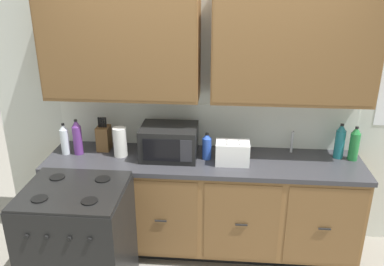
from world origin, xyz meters
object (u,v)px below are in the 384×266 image
(microwave, at_px, (169,142))
(bottle_green, at_px, (354,144))
(knife_block, at_px, (104,138))
(paper_towel_roll, at_px, (120,142))
(bottle_teal, at_px, (340,141))
(toaster, at_px, (233,153))
(stove_range, at_px, (79,242))
(bottle_blue, at_px, (207,146))
(bottle_clear, at_px, (65,139))
(bottle_violet, at_px, (77,137))

(microwave, height_order, bottle_green, bottle_green)
(knife_block, bearing_deg, paper_towel_roll, -33.53)
(knife_block, relative_size, bottle_green, 1.03)
(paper_towel_roll, distance_m, bottle_teal, 1.89)
(paper_towel_roll, xyz_separation_m, bottle_green, (2.00, 0.09, 0.02))
(toaster, distance_m, bottle_teal, 0.94)
(stove_range, bearing_deg, bottle_blue, 33.96)
(microwave, bearing_deg, bottle_green, 2.69)
(paper_towel_roll, bearing_deg, bottle_green, 2.57)
(microwave, height_order, paper_towel_roll, microwave)
(microwave, xyz_separation_m, bottle_teal, (1.46, 0.11, 0.01))
(knife_block, distance_m, bottle_green, 2.18)
(stove_range, bearing_deg, bottle_clear, 114.64)
(bottle_clear, bearing_deg, bottle_blue, 0.18)
(knife_block, relative_size, bottle_violet, 0.97)
(microwave, distance_m, paper_towel_roll, 0.43)
(bottle_green, bearing_deg, toaster, -171.30)
(paper_towel_roll, height_order, bottle_green, bottle_green)
(bottle_blue, bearing_deg, paper_towel_roll, -179.62)
(stove_range, distance_m, bottle_green, 2.40)
(paper_towel_roll, bearing_deg, knife_block, 146.47)
(microwave, relative_size, bottle_violet, 1.50)
(paper_towel_roll, distance_m, bottle_green, 2.00)
(bottle_clear, xyz_separation_m, bottle_violet, (0.11, 0.01, 0.02))
(bottle_violet, bearing_deg, bottle_blue, -0.12)
(knife_block, relative_size, bottle_clear, 1.09)
(stove_range, bearing_deg, microwave, 46.08)
(bottle_clear, relative_size, bottle_blue, 1.20)
(paper_towel_roll, xyz_separation_m, bottle_violet, (-0.38, 0.01, 0.03))
(stove_range, distance_m, knife_block, 0.95)
(microwave, bearing_deg, bottle_teal, 4.15)
(paper_towel_roll, xyz_separation_m, bottle_teal, (1.89, 0.12, 0.02))
(bottle_clear, distance_m, bottle_violet, 0.12)
(microwave, height_order, bottle_violet, bottle_violet)
(knife_block, relative_size, bottle_teal, 1.00)
(knife_block, bearing_deg, toaster, -9.22)
(bottle_clear, height_order, bottle_violet, bottle_violet)
(stove_range, distance_m, toaster, 1.42)
(bottle_violet, distance_m, bottle_teal, 2.27)
(stove_range, height_order, paper_towel_roll, paper_towel_roll)
(toaster, bearing_deg, microwave, 171.27)
(bottle_clear, height_order, bottle_blue, bottle_clear)
(bottle_clear, bearing_deg, toaster, -2.68)
(microwave, relative_size, bottle_teal, 1.54)
(knife_block, height_order, bottle_violet, bottle_violet)
(stove_range, relative_size, bottle_violet, 2.96)
(knife_block, xyz_separation_m, bottle_blue, (0.93, -0.11, 0.00))
(toaster, bearing_deg, bottle_green, 8.70)
(knife_block, height_order, bottle_blue, knife_block)
(stove_range, xyz_separation_m, knife_block, (0.02, 0.76, 0.57))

